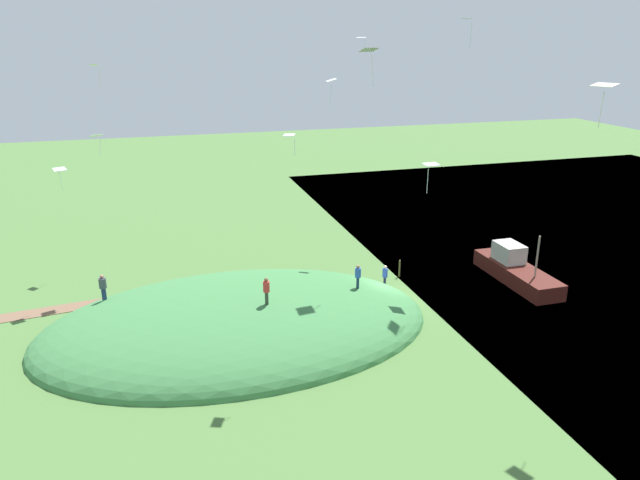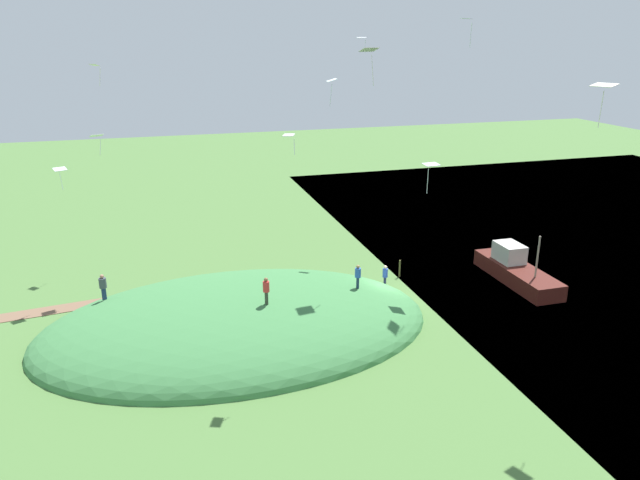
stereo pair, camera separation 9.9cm
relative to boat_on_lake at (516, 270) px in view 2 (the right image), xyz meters
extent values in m
plane|color=#476D35|center=(10.66, 0.44, -0.85)|extent=(160.00, 160.00, 0.00)
ellipsoid|color=#3C7741|center=(21.74, 2.00, -0.85)|extent=(25.08, 16.07, 4.80)
cube|color=brown|center=(35.85, -3.91, -0.83)|extent=(11.77, 2.90, 0.04)
cube|color=#481913|center=(0.00, 0.23, -0.24)|extent=(2.44, 8.52, 1.22)
cube|color=#B7B4A8|center=(0.00, -1.05, 1.07)|extent=(1.71, 2.36, 1.40)
cylinder|color=gray|center=(0.00, 2.36, 1.93)|extent=(0.14, 0.14, 3.13)
cube|color=#31392A|center=(20.08, 3.75, 1.89)|extent=(0.18, 0.24, 0.83)
cylinder|color=red|center=(20.08, 3.75, 2.63)|extent=(0.50, 0.50, 0.66)
sphere|color=brown|center=(20.08, 3.75, 3.08)|extent=(0.25, 0.25, 0.25)
cube|color=navy|center=(10.12, -1.52, -0.43)|extent=(0.23, 0.22, 0.84)
cylinder|color=#2D4AB2|center=(10.12, -1.52, 0.32)|extent=(0.53, 0.53, 0.66)
sphere|color=beige|center=(10.12, -1.52, 0.78)|extent=(0.25, 0.25, 0.25)
cube|color=#1A2C48|center=(13.55, 1.94, 1.36)|extent=(0.13, 0.22, 0.79)
cylinder|color=#2A56B2|center=(13.55, 1.94, 2.08)|extent=(0.41, 0.41, 0.63)
sphere|color=#9D794D|center=(13.55, 1.94, 2.51)|extent=(0.24, 0.24, 0.24)
cube|color=navy|center=(29.78, -1.59, 1.07)|extent=(0.29, 0.25, 0.84)
cylinder|color=#3C414A|center=(29.78, -1.59, 1.83)|extent=(0.64, 0.64, 0.67)
sphere|color=#A36B58|center=(29.78, -1.59, 2.29)|extent=(0.25, 0.25, 0.25)
cube|color=white|center=(31.96, -6.01, 8.53)|extent=(0.95, 0.82, 0.17)
cylinder|color=white|center=(32.00, -6.22, 7.68)|extent=(0.11, 0.04, 1.29)
cube|color=white|center=(10.51, -6.67, 16.83)|extent=(0.87, 0.81, 0.07)
cylinder|color=white|center=(10.29, -6.50, 16.22)|extent=(0.13, 0.15, 0.86)
cube|color=white|center=(6.27, 0.73, 17.96)|extent=(1.07, 1.13, 0.07)
cylinder|color=white|center=(6.02, 1.02, 16.98)|extent=(0.11, 0.20, 1.49)
cube|color=white|center=(11.49, -10.79, 13.58)|extent=(0.94, 1.25, 0.25)
cylinder|color=white|center=(11.58, -10.69, 12.39)|extent=(0.13, 0.26, 1.80)
cube|color=white|center=(8.65, 1.88, 9.07)|extent=(1.08, 0.81, 0.11)
cylinder|color=white|center=(8.90, 2.02, 8.01)|extent=(0.14, 0.21, 1.61)
cube|color=silver|center=(6.41, 13.65, 14.85)|extent=(1.04, 1.22, 0.15)
cylinder|color=silver|center=(6.38, 13.63, 13.78)|extent=(0.06, 0.04, 1.63)
cube|color=white|center=(29.54, -13.64, 14.86)|extent=(0.84, 0.83, 0.16)
cylinder|color=white|center=(29.25, -13.86, 13.97)|extent=(0.21, 0.06, 1.43)
cube|color=white|center=(19.32, 7.21, 12.23)|extent=(0.78, 0.91, 0.04)
cylinder|color=white|center=(19.06, 7.27, 11.63)|extent=(0.04, 0.08, 0.82)
cube|color=silver|center=(12.46, 0.08, 16.13)|extent=(1.25, 0.97, 0.28)
cylinder|color=silver|center=(12.31, 0.37, 14.90)|extent=(0.30, 0.27, 1.88)
cube|color=white|center=(29.51, -7.39, 10.45)|extent=(1.03, 0.86, 0.24)
cylinder|color=white|center=(29.33, -7.13, 9.67)|extent=(0.19, 0.16, 1.10)
cylinder|color=#4F4C24|center=(8.24, -3.13, -0.16)|extent=(0.14, 0.14, 1.37)
camera|label=1|loc=(26.16, 35.98, 16.85)|focal=33.10mm
camera|label=2|loc=(26.06, 36.01, 16.85)|focal=33.10mm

